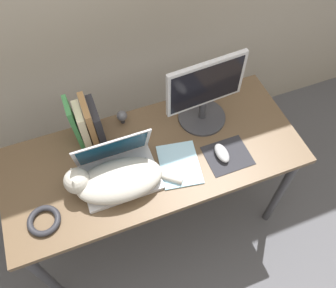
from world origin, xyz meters
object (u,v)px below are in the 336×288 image
at_px(cat, 114,180).
at_px(external_monitor, 205,93).
at_px(computer_mouse, 222,153).
at_px(laptop, 118,169).
at_px(notepad, 179,164).
at_px(book_row, 87,122).
at_px(webcam, 122,116).
at_px(cable_coil, 44,221).

distance_m(cat, external_monitor, 0.57).
xyz_separation_m(external_monitor, computer_mouse, (-0.01, -0.24, -0.16)).
height_order(laptop, notepad, laptop).
relative_size(book_row, notepad, 0.99).
height_order(external_monitor, webcam, external_monitor).
xyz_separation_m(cat, notepad, (0.30, 0.01, -0.06)).
distance_m(external_monitor, computer_mouse, 0.29).
relative_size(cat, computer_mouse, 4.56).
bearing_deg(cat, cable_coil, -171.15).
bearing_deg(computer_mouse, cat, 178.15).
bearing_deg(notepad, book_row, 138.00).
bearing_deg(external_monitor, book_row, 170.62).
bearing_deg(computer_mouse, external_monitor, 88.64).
distance_m(computer_mouse, webcam, 0.51).
distance_m(computer_mouse, notepad, 0.20).
bearing_deg(laptop, book_row, 105.06).
distance_m(cat, notepad, 0.31).
xyz_separation_m(cat, cable_coil, (-0.32, -0.05, -0.05)).
bearing_deg(notepad, webcam, 117.30).
height_order(external_monitor, notepad, external_monitor).
xyz_separation_m(cat, external_monitor, (0.51, 0.22, 0.12)).
xyz_separation_m(external_monitor, webcam, (-0.38, 0.11, -0.14)).
bearing_deg(book_row, external_monitor, -9.38).
height_order(laptop, cat, laptop).
height_order(external_monitor, computer_mouse, external_monitor).
bearing_deg(cat, computer_mouse, -1.85).
distance_m(notepad, webcam, 0.37).
bearing_deg(computer_mouse, laptop, 171.02).
relative_size(laptop, cat, 0.68).
xyz_separation_m(laptop, notepad, (0.27, -0.05, -0.04)).
relative_size(cat, cable_coil, 3.56).
height_order(computer_mouse, notepad, computer_mouse).
distance_m(laptop, cat, 0.07).
height_order(laptop, cable_coil, laptop).
distance_m(laptop, computer_mouse, 0.48).
bearing_deg(cat, notepad, 1.21).
bearing_deg(webcam, notepad, -62.70).
height_order(cat, external_monitor, external_monitor).
bearing_deg(webcam, cable_coil, -139.70).
bearing_deg(external_monitor, cable_coil, -161.95).
height_order(laptop, webcam, laptop).
relative_size(external_monitor, cable_coil, 2.77).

